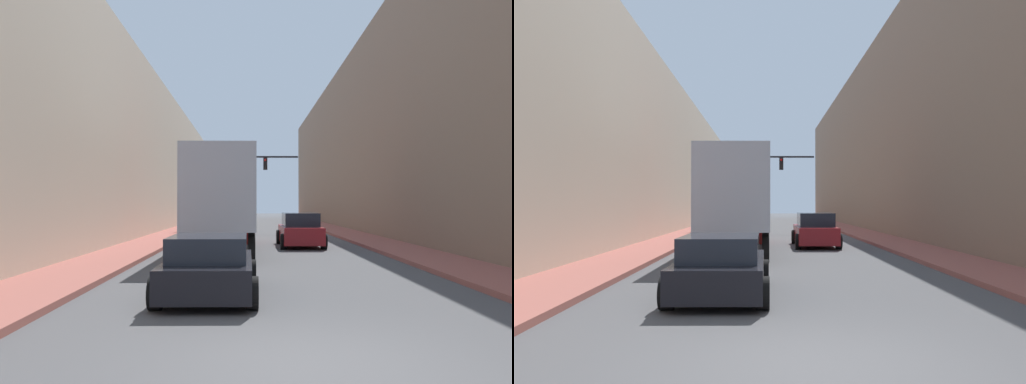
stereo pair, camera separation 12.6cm
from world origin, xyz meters
TOP-DOWN VIEW (x-y plane):
  - ground_plane at (0.00, 0.00)m, footprint 200.00×200.00m
  - sidewalk_right at (5.72, 30.00)m, footprint 2.37×80.00m
  - sidewalk_left at (-5.72, 30.00)m, footprint 2.37×80.00m
  - building_right at (9.91, 30.00)m, footprint 6.00×80.00m
  - building_left at (-9.91, 30.00)m, footprint 6.00×80.00m
  - semi_truck at (-1.82, 15.49)m, footprint 2.56×11.56m
  - sedan_car at (-1.66, 4.79)m, footprint 2.09×4.20m
  - suv_car at (1.66, 17.55)m, footprint 2.06×4.50m
  - traffic_signal_gantry at (-2.52, 30.47)m, footprint 7.36×0.35m

SIDE VIEW (x-z plane):
  - ground_plane at x=0.00m, z-range 0.00..0.00m
  - sidewalk_right at x=5.72m, z-range 0.00..0.15m
  - sidewalk_left at x=-5.72m, z-range 0.00..0.15m
  - sedan_car at x=-1.66m, z-range -0.03..1.32m
  - suv_car at x=1.66m, z-range -0.04..1.56m
  - semi_truck at x=-1.82m, z-range 0.23..4.31m
  - traffic_signal_gantry at x=-2.52m, z-range 1.19..6.99m
  - building_left at x=-9.91m, z-range 0.00..10.71m
  - building_right at x=9.91m, z-range 0.00..13.56m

